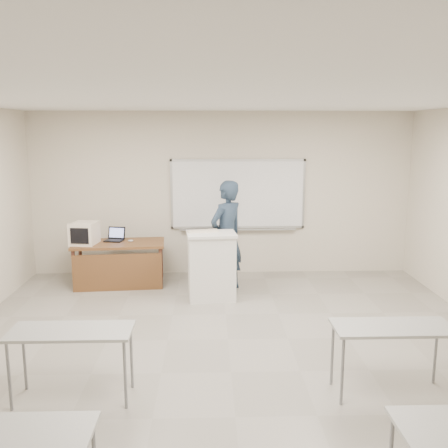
{
  "coord_description": "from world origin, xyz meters",
  "views": [
    {
      "loc": [
        -0.24,
        -5.15,
        2.65
      ],
      "look_at": [
        -0.01,
        2.2,
        1.27
      ],
      "focal_mm": 40.0,
      "sensor_mm": 36.0,
      "label": 1
    }
  ],
  "objects_px": {
    "podium": "(212,266)",
    "keyboard": "(203,231)",
    "whiteboard": "(238,195)",
    "instructor_desk": "(118,255)",
    "laptop": "(114,237)",
    "mouse": "(131,241)",
    "crt_monitor": "(85,233)",
    "presenter": "(227,236)"
  },
  "relations": [
    {
      "from": "podium",
      "to": "keyboard",
      "type": "relative_size",
      "value": 2.23
    },
    {
      "from": "whiteboard",
      "to": "podium",
      "type": "relative_size",
      "value": 2.31
    },
    {
      "from": "whiteboard",
      "to": "instructor_desk",
      "type": "distance_m",
      "value": 2.42
    },
    {
      "from": "laptop",
      "to": "mouse",
      "type": "height_order",
      "value": "laptop"
    },
    {
      "from": "mouse",
      "to": "crt_monitor",
      "type": "bearing_deg",
      "value": -150.17
    },
    {
      "from": "whiteboard",
      "to": "keyboard",
      "type": "xyz_separation_m",
      "value": [
        -0.63,
        -1.39,
        -0.39
      ]
    },
    {
      "from": "instructor_desk",
      "to": "mouse",
      "type": "xyz_separation_m",
      "value": [
        0.2,
        0.16,
        0.21
      ]
    },
    {
      "from": "mouse",
      "to": "instructor_desk",
      "type": "bearing_deg",
      "value": -121.87
    },
    {
      "from": "whiteboard",
      "to": "keyboard",
      "type": "distance_m",
      "value": 1.57
    },
    {
      "from": "instructor_desk",
      "to": "whiteboard",
      "type": "bearing_deg",
      "value": 15.73
    },
    {
      "from": "presenter",
      "to": "laptop",
      "type": "bearing_deg",
      "value": -57.99
    },
    {
      "from": "mouse",
      "to": "laptop",
      "type": "bearing_deg",
      "value": -179.99
    },
    {
      "from": "keyboard",
      "to": "presenter",
      "type": "relative_size",
      "value": 0.26
    },
    {
      "from": "keyboard",
      "to": "instructor_desk",
      "type": "bearing_deg",
      "value": 144.84
    },
    {
      "from": "laptop",
      "to": "mouse",
      "type": "bearing_deg",
      "value": -7.15
    },
    {
      "from": "podium",
      "to": "mouse",
      "type": "bearing_deg",
      "value": 143.31
    },
    {
      "from": "podium",
      "to": "instructor_desk",
      "type": "bearing_deg",
      "value": 151.31
    },
    {
      "from": "keyboard",
      "to": "presenter",
      "type": "xyz_separation_m",
      "value": [
        0.39,
        0.38,
        -0.16
      ]
    },
    {
      "from": "whiteboard",
      "to": "mouse",
      "type": "bearing_deg",
      "value": -161.98
    },
    {
      "from": "podium",
      "to": "keyboard",
      "type": "distance_m",
      "value": 0.57
    },
    {
      "from": "laptop",
      "to": "presenter",
      "type": "height_order",
      "value": "presenter"
    },
    {
      "from": "instructor_desk",
      "to": "laptop",
      "type": "distance_m",
      "value": 0.38
    },
    {
      "from": "whiteboard",
      "to": "laptop",
      "type": "xyz_separation_m",
      "value": [
        -2.2,
        -0.51,
        -0.68
      ]
    },
    {
      "from": "instructor_desk",
      "to": "laptop",
      "type": "relative_size",
      "value": 5.03
    },
    {
      "from": "mouse",
      "to": "presenter",
      "type": "xyz_separation_m",
      "value": [
        1.65,
        -0.39,
        0.16
      ]
    },
    {
      "from": "whiteboard",
      "to": "laptop",
      "type": "bearing_deg",
      "value": -166.85
    },
    {
      "from": "mouse",
      "to": "keyboard",
      "type": "height_order",
      "value": "keyboard"
    },
    {
      "from": "crt_monitor",
      "to": "laptop",
      "type": "xyz_separation_m",
      "value": [
        0.45,
        0.25,
        -0.13
      ]
    },
    {
      "from": "whiteboard",
      "to": "mouse",
      "type": "xyz_separation_m",
      "value": [
        -1.9,
        -0.62,
        -0.71
      ]
    },
    {
      "from": "crt_monitor",
      "to": "presenter",
      "type": "xyz_separation_m",
      "value": [
        2.4,
        -0.25,
        -0.01
      ]
    },
    {
      "from": "presenter",
      "to": "podium",
      "type": "bearing_deg",
      "value": 17.2
    },
    {
      "from": "laptop",
      "to": "instructor_desk",
      "type": "bearing_deg",
      "value": -57.45
    },
    {
      "from": "whiteboard",
      "to": "laptop",
      "type": "distance_m",
      "value": 2.36
    },
    {
      "from": "podium",
      "to": "laptop",
      "type": "xyz_separation_m",
      "value": [
        -1.7,
        0.95,
        0.27
      ]
    },
    {
      "from": "keyboard",
      "to": "presenter",
      "type": "height_order",
      "value": "presenter"
    },
    {
      "from": "podium",
      "to": "mouse",
      "type": "height_order",
      "value": "podium"
    },
    {
      "from": "podium",
      "to": "laptop",
      "type": "bearing_deg",
      "value": 145.27
    },
    {
      "from": "podium",
      "to": "keyboard",
      "type": "bearing_deg",
      "value": 143.18
    },
    {
      "from": "instructor_desk",
      "to": "podium",
      "type": "bearing_deg",
      "value": -27.92
    },
    {
      "from": "keyboard",
      "to": "presenter",
      "type": "bearing_deg",
      "value": 31.84
    },
    {
      "from": "crt_monitor",
      "to": "mouse",
      "type": "bearing_deg",
      "value": 18.61
    },
    {
      "from": "crt_monitor",
      "to": "mouse",
      "type": "distance_m",
      "value": 0.78
    }
  ]
}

